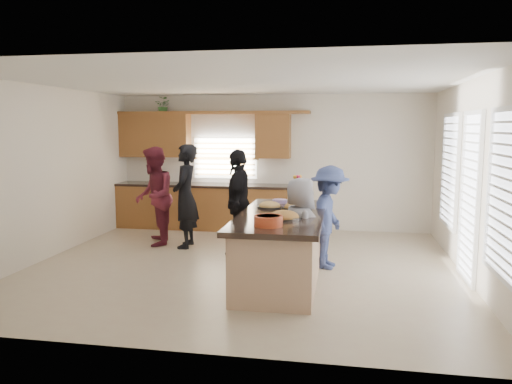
% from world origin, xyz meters
% --- Properties ---
extents(floor, '(6.50, 6.50, 0.00)m').
position_xyz_m(floor, '(0.00, 0.00, 0.00)').
color(floor, '#BEAE8D').
rests_on(floor, ground).
extents(room_shell, '(6.52, 6.02, 2.81)m').
position_xyz_m(room_shell, '(0.00, 0.00, 1.90)').
color(room_shell, silver).
rests_on(room_shell, ground).
extents(back_cabinetry, '(4.08, 0.66, 2.46)m').
position_xyz_m(back_cabinetry, '(-1.47, 2.73, 0.91)').
color(back_cabinetry, brown).
rests_on(back_cabinetry, ground).
extents(right_wall_glazing, '(0.06, 4.00, 2.25)m').
position_xyz_m(right_wall_glazing, '(3.22, -0.13, 1.34)').
color(right_wall_glazing, white).
rests_on(right_wall_glazing, ground).
extents(island, '(1.17, 2.71, 0.95)m').
position_xyz_m(island, '(0.67, -0.59, 0.45)').
color(island, tan).
rests_on(island, ground).
extents(platter_front, '(0.43, 0.43, 0.18)m').
position_xyz_m(platter_front, '(0.75, -1.01, 0.98)').
color(platter_front, black).
rests_on(platter_front, island).
extents(platter_mid, '(0.43, 0.43, 0.17)m').
position_xyz_m(platter_mid, '(0.85, -0.18, 0.98)').
color(platter_mid, black).
rests_on(platter_mid, island).
extents(platter_back, '(0.36, 0.36, 0.14)m').
position_xyz_m(platter_back, '(0.43, -0.15, 0.98)').
color(platter_back, black).
rests_on(platter_back, island).
extents(salad_bowl, '(0.35, 0.35, 0.13)m').
position_xyz_m(salad_bowl, '(0.62, -1.50, 1.02)').
color(salad_bowl, '#C64724').
rests_on(salad_bowl, island).
extents(clear_cup, '(0.08, 0.08, 0.09)m').
position_xyz_m(clear_cup, '(0.95, -1.44, 1.00)').
color(clear_cup, white).
rests_on(clear_cup, island).
extents(plate_stack, '(0.23, 0.23, 0.05)m').
position_xyz_m(plate_stack, '(0.51, 0.38, 0.98)').
color(plate_stack, '#AA89C7').
rests_on(plate_stack, island).
extents(flower_vase, '(0.14, 0.14, 0.42)m').
position_xyz_m(flower_vase, '(0.77, 0.60, 1.17)').
color(flower_vase, silver).
rests_on(flower_vase, island).
extents(potted_plant, '(0.36, 0.32, 0.36)m').
position_xyz_m(potted_plant, '(-2.29, 2.82, 2.58)').
color(potted_plant, '#366C2B').
rests_on(potted_plant, back_cabinetry).
extents(woman_left_back, '(0.51, 0.71, 1.84)m').
position_xyz_m(woman_left_back, '(-1.26, 1.05, 0.92)').
color(woman_left_back, black).
rests_on(woman_left_back, ground).
extents(woman_left_mid, '(0.92, 1.04, 1.79)m').
position_xyz_m(woman_left_mid, '(-1.87, 1.12, 0.89)').
color(woman_left_mid, maroon).
rests_on(woman_left_mid, ground).
extents(woman_left_front, '(0.57, 1.09, 1.78)m').
position_xyz_m(woman_left_front, '(-0.21, 0.67, 0.89)').
color(woman_left_front, black).
rests_on(woman_left_front, ground).
extents(woman_right_back, '(0.75, 1.10, 1.56)m').
position_xyz_m(woman_right_back, '(1.30, 0.18, 0.78)').
color(woman_right_back, navy).
rests_on(woman_right_back, ground).
extents(woman_right_front, '(0.69, 0.83, 1.46)m').
position_xyz_m(woman_right_front, '(0.93, -0.68, 0.73)').
color(woman_right_front, gray).
rests_on(woman_right_front, ground).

